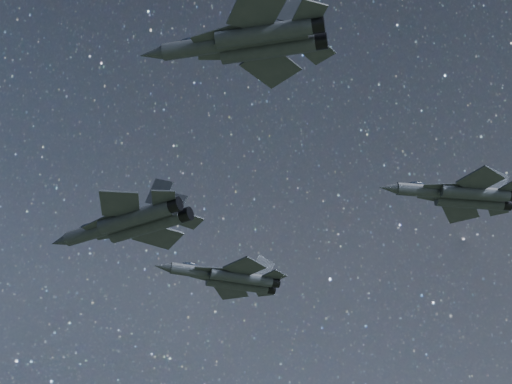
{
  "coord_description": "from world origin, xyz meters",
  "views": [
    {
      "loc": [
        8.27,
        -70.0,
        106.08
      ],
      "look_at": [
        2.99,
        1.8,
        155.94
      ],
      "focal_mm": 55.0,
      "sensor_mm": 36.0,
      "label": 1
    }
  ],
  "objects": [
    {
      "name": "jet_lead",
      "position": [
        -11.94,
        5.32,
        154.81
      ],
      "size": [
        19.71,
        12.98,
        5.05
      ],
      "rotation": [
        0.0,
        0.0,
        -0.4
      ],
      "color": "#2B2F36"
    },
    {
      "name": "jet_right",
      "position": [
        4.31,
        -22.68,
        154.58
      ],
      "size": [
        17.24,
        12.02,
        4.34
      ],
      "rotation": [
        0.0,
        0.0,
        -0.13
      ],
      "color": "#2B2F36"
    },
    {
      "name": "jet_slot",
      "position": [
        25.56,
        2.48,
        154.88
      ],
      "size": [
        16.12,
        11.08,
        4.04
      ],
      "rotation": [
        0.0,
        0.0,
        0.2
      ],
      "color": "#2B2F36"
    },
    {
      "name": "jet_left",
      "position": [
        -2.1,
        22.04,
        156.25
      ],
      "size": [
        17.63,
        11.72,
        4.48
      ],
      "rotation": [
        0.0,
        0.0,
        0.36
      ],
      "color": "#2B2F36"
    }
  ]
}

